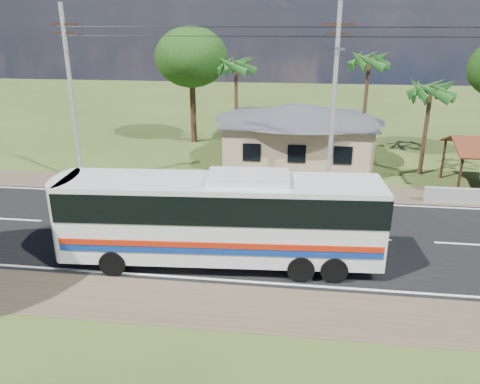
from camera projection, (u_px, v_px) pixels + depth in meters
The scene contains 10 objects.
ground at pixel (272, 234), 23.27m from camera, with size 120.00×120.00×0.00m, color #354C1B.
road at pixel (272, 234), 23.27m from camera, with size 120.00×16.00×0.03m.
house at pixel (298, 127), 34.34m from camera, with size 12.40×10.00×5.00m.
utility_poles at pixel (328, 98), 27.00m from camera, with size 32.80×2.22×11.00m.
palm_near at pixel (431, 90), 30.40m from camera, with size 2.80×2.80×6.70m.
palm_mid at pixel (369, 61), 34.51m from camera, with size 2.80×2.80×8.20m.
palm_far at pixel (236, 66), 36.34m from camera, with size 2.80×2.80×7.70m.
tree_behind_house at pixel (191, 58), 38.54m from camera, with size 6.00×6.00×9.61m.
coach_bus at pixel (222, 213), 19.68m from camera, with size 13.52×3.72×4.15m.
motorcycle at pixel (327, 185), 28.77m from camera, with size 0.59×1.70×0.89m, color black.
Camera 1 is at (1.09, -21.16, 9.99)m, focal length 35.00 mm.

